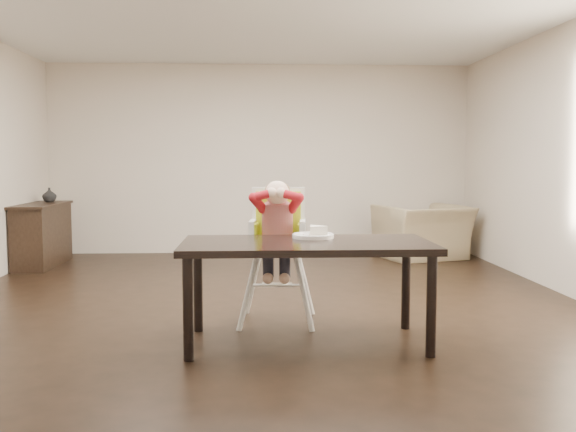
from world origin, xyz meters
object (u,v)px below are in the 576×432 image
(armchair, at_px, (423,223))
(sideboard, at_px, (42,234))
(dining_table, at_px, (307,252))
(high_chair, at_px, (278,223))

(armchair, distance_m, sideboard, 4.99)
(dining_table, height_order, armchair, armchair)
(dining_table, distance_m, sideboard, 4.77)
(high_chair, distance_m, armchair, 3.94)
(high_chair, xyz_separation_m, armchair, (2.09, 3.32, -0.34))
(dining_table, xyz_separation_m, high_chair, (-0.19, 0.65, 0.16))
(sideboard, bearing_deg, dining_table, -49.76)
(dining_table, distance_m, armchair, 4.41)
(sideboard, bearing_deg, armchair, 3.87)
(dining_table, height_order, high_chair, high_chair)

